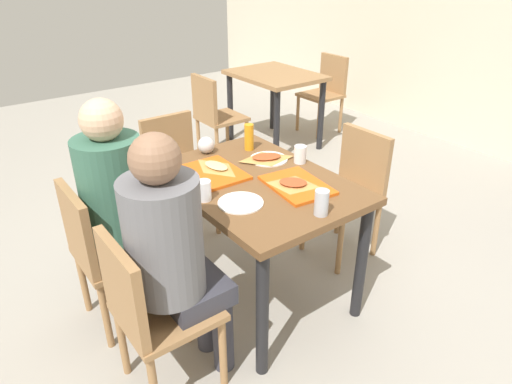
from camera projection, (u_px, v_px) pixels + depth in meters
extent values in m
cube|color=#9E998E|center=(256.00, 292.00, 2.77)|extent=(10.00, 10.00, 0.02)
cube|color=brown|center=(256.00, 183.00, 2.43)|extent=(1.10, 0.79, 0.04)
cylinder|color=black|center=(164.00, 224.00, 2.77)|extent=(0.06, 0.06, 0.71)
cylinder|color=black|center=(262.00, 315.00, 2.08)|extent=(0.06, 0.06, 0.71)
cylinder|color=black|center=(252.00, 193.00, 3.13)|extent=(0.06, 0.06, 0.71)
cylinder|color=black|center=(361.00, 262.00, 2.43)|extent=(0.06, 0.06, 0.71)
cube|color=#9E7247|center=(119.00, 253.00, 2.40)|extent=(0.40, 0.40, 0.03)
cube|color=#9E7247|center=(77.00, 229.00, 2.21)|extent=(0.38, 0.04, 0.40)
cylinder|color=#9E7247|center=(141.00, 259.00, 2.71)|extent=(0.04, 0.04, 0.40)
cylinder|color=#9E7247|center=(167.00, 289.00, 2.47)|extent=(0.04, 0.04, 0.40)
cylinder|color=#9E7247|center=(83.00, 281.00, 2.53)|extent=(0.04, 0.04, 0.40)
cylinder|color=#9E7247|center=(106.00, 316.00, 2.29)|extent=(0.04, 0.04, 0.40)
cube|color=#9E7247|center=(168.00, 311.00, 2.01)|extent=(0.40, 0.40, 0.03)
cube|color=#9E7247|center=(122.00, 289.00, 1.81)|extent=(0.38, 0.04, 0.40)
cylinder|color=#9E7247|center=(186.00, 311.00, 2.32)|extent=(0.04, 0.04, 0.40)
cylinder|color=#9E7247|center=(223.00, 353.00, 2.08)|extent=(0.04, 0.04, 0.40)
cylinder|color=#9E7247|center=(122.00, 341.00, 2.14)|extent=(0.04, 0.04, 0.40)
cube|color=#9E7247|center=(342.00, 198.00, 2.94)|extent=(0.40, 0.40, 0.03)
cube|color=#9E7247|center=(365.00, 160.00, 2.94)|extent=(0.38, 0.04, 0.40)
cylinder|color=#9E7247|center=(340.00, 247.00, 2.83)|extent=(0.04, 0.04, 0.40)
cylinder|color=#9E7247|center=(303.00, 224.00, 3.07)|extent=(0.04, 0.04, 0.40)
cylinder|color=#9E7247|center=(376.00, 229.00, 3.01)|extent=(0.04, 0.04, 0.40)
cylinder|color=#9E7247|center=(339.00, 208.00, 3.25)|extent=(0.04, 0.04, 0.40)
cube|color=#9E7247|center=(183.00, 180.00, 3.18)|extent=(0.40, 0.40, 0.03)
cube|color=#9E7247|center=(168.00, 143.00, 3.20)|extent=(0.04, 0.38, 0.40)
cylinder|color=#9E7247|center=(218.00, 209.00, 3.25)|extent=(0.04, 0.04, 0.40)
cylinder|color=#9E7247|center=(175.00, 224.00, 3.07)|extent=(0.04, 0.04, 0.40)
cylinder|color=#9E7247|center=(194.00, 191.00, 3.49)|extent=(0.04, 0.04, 0.40)
cylinder|color=#9E7247|center=(153.00, 204.00, 3.31)|extent=(0.04, 0.04, 0.40)
cylinder|color=#383842|center=(156.00, 261.00, 2.67)|extent=(0.10, 0.10, 0.43)
cylinder|color=#383842|center=(169.00, 275.00, 2.56)|extent=(0.10, 0.10, 0.43)
cube|color=#383842|center=(141.00, 234.00, 2.44)|extent=(0.32, 0.28, 0.10)
cylinder|color=#386651|center=(112.00, 188.00, 2.24)|extent=(0.32, 0.32, 0.52)
sphere|color=#DBAD89|center=(101.00, 120.00, 2.07)|extent=(0.20, 0.20, 0.20)
cylinder|color=#383842|center=(205.00, 314.00, 2.28)|extent=(0.10, 0.10, 0.43)
cylinder|color=#383842|center=(223.00, 333.00, 2.17)|extent=(0.10, 0.10, 0.43)
cube|color=#383842|center=(193.00, 288.00, 2.05)|extent=(0.32, 0.28, 0.10)
cylinder|color=slate|center=(164.00, 238.00, 1.85)|extent=(0.32, 0.32, 0.52)
sphere|color=#8C664C|center=(155.00, 159.00, 1.68)|extent=(0.20, 0.20, 0.20)
cube|color=#D85914|center=(214.00, 172.00, 2.48)|extent=(0.37, 0.27, 0.02)
cube|color=#D85914|center=(297.00, 185.00, 2.34)|extent=(0.39, 0.30, 0.02)
cylinder|color=white|center=(269.00, 159.00, 2.65)|extent=(0.22, 0.22, 0.01)
cylinder|color=white|center=(241.00, 203.00, 2.18)|extent=(0.22, 0.22, 0.01)
pyramid|color=#C68C47|center=(216.00, 167.00, 2.50)|extent=(0.24, 0.15, 0.01)
ellipsoid|color=#D8C67F|center=(216.00, 165.00, 2.50)|extent=(0.17, 0.11, 0.01)
pyramid|color=#C68C47|center=(293.00, 184.00, 2.32)|extent=(0.25, 0.25, 0.01)
ellipsoid|color=#B74723|center=(293.00, 182.00, 2.32)|extent=(0.18, 0.17, 0.01)
pyramid|color=#C68C47|center=(266.00, 158.00, 2.64)|extent=(0.23, 0.28, 0.01)
ellipsoid|color=#B74723|center=(266.00, 156.00, 2.63)|extent=(0.16, 0.19, 0.01)
cylinder|color=white|center=(300.00, 154.00, 2.59)|extent=(0.07, 0.07, 0.10)
cylinder|color=white|center=(204.00, 190.00, 2.20)|extent=(0.07, 0.07, 0.10)
cylinder|color=#B7BCC6|center=(322.00, 203.00, 2.07)|extent=(0.07, 0.07, 0.12)
cylinder|color=orange|center=(249.00, 137.00, 2.75)|extent=(0.06, 0.06, 0.16)
sphere|color=silver|center=(206.00, 145.00, 2.72)|extent=(0.10, 0.10, 0.10)
cube|color=#9E7247|center=(275.00, 75.00, 4.56)|extent=(0.90, 0.70, 0.04)
cylinder|color=black|center=(230.00, 107.00, 4.86)|extent=(0.06, 0.06, 0.71)
cylinder|color=black|center=(277.00, 127.00, 4.30)|extent=(0.06, 0.06, 0.71)
cylinder|color=black|center=(273.00, 98.00, 5.17)|extent=(0.06, 0.06, 0.71)
cylinder|color=black|center=(321.00, 116.00, 4.61)|extent=(0.06, 0.06, 0.71)
cube|color=#9E7247|center=(222.00, 118.00, 4.36)|extent=(0.40, 0.40, 0.03)
cube|color=#9E7247|center=(204.00, 99.00, 4.17)|extent=(0.38, 0.04, 0.40)
cylinder|color=#9E7247|center=(227.00, 131.00, 4.67)|extent=(0.04, 0.04, 0.40)
cylinder|color=#9E7247|center=(247.00, 140.00, 4.43)|extent=(0.04, 0.04, 0.40)
cylinder|color=#9E7247|center=(198.00, 138.00, 4.49)|extent=(0.04, 0.04, 0.40)
cylinder|color=#9E7247|center=(217.00, 148.00, 4.25)|extent=(0.04, 0.04, 0.40)
cube|color=#9E7247|center=(320.00, 95.00, 5.05)|extent=(0.40, 0.40, 0.03)
cube|color=#9E7247|center=(333.00, 73.00, 5.05)|extent=(0.38, 0.04, 0.40)
cylinder|color=#9E7247|center=(319.00, 121.00, 4.94)|extent=(0.04, 0.04, 0.40)
cylinder|color=#9E7247|center=(298.00, 113.00, 5.18)|extent=(0.04, 0.04, 0.40)
cylinder|color=#9E7247|center=(341.00, 115.00, 5.12)|extent=(0.04, 0.04, 0.40)
cylinder|color=#9E7247|center=(320.00, 108.00, 5.36)|extent=(0.04, 0.04, 0.40)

